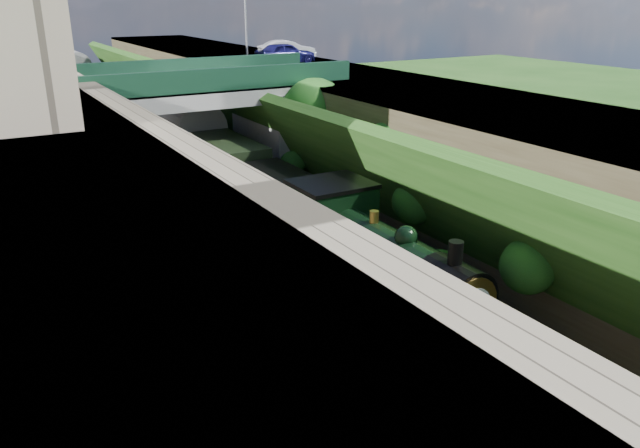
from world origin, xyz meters
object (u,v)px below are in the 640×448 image
Objects in this scene: tree at (315,114)px; car_silver at (287,50)px; tender at (281,210)px; lamppost at (246,12)px; locomotive at (375,261)px; road_bridge at (203,123)px; car_blue at (285,53)px.

car_silver is (4.79, 12.49, 2.28)m from tree.
tree is 7.60m from tender.
lamppost is 0.59× the size of locomotive.
lamppost reaches higher than tender.
car_blue is at bearing 36.06° from road_bridge.
car_silver reaches higher than tender.
tender is (-4.71, -5.14, -3.03)m from tree.
tender is (-7.93, -14.82, -5.34)m from car_blue.
tender is (-9.50, -17.63, -5.30)m from car_silver.
car_blue is 1.02× the size of car_silver.
tree is at bearing 47.47° from tender.
lamppost is 1.44× the size of car_blue.
lamppost is 1.00× the size of tender.
car_silver is 20.71m from tender.
tree is 13.64m from locomotive.
locomotive is 1.70× the size of tender.
car_blue reaches higher than tree.
locomotive is 7.37m from tender.
road_bridge is 6.23m from tree.
car_silver is (3.10, 0.08, -2.64)m from lamppost.
tree is (4.97, -3.72, 0.57)m from road_bridge.
road_bridge is 16.37m from locomotive.
lamppost reaches higher than car_blue.
lamppost is 4.07m from car_blue.
road_bridge is 2.42× the size of tree.
lamppost is at bearing 25.89° from car_blue.
lamppost reaches higher than road_bridge.
car_silver reaches higher than locomotive.
tender is at bearing 148.51° from car_blue.
road_bridge is 9.20m from tender.
locomotive is at bearing -110.66° from tree.
car_blue is at bearing 71.64° from tree.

